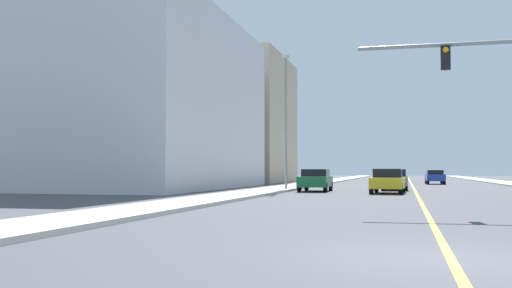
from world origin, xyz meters
TOP-DOWN VIEW (x-y plane):
  - ground at (0.00, 42.00)m, footprint 192.00×192.00m
  - sidewalk_left at (-9.26, 42.00)m, footprint 2.70×168.00m
  - lane_marking_center at (0.00, 42.00)m, footprint 0.16×144.00m
  - building_left_near at (-21.43, 32.43)m, footprint 15.83×23.87m
  - building_left_far at (-18.67, 54.37)m, footprint 10.31×15.65m
  - street_lamp at (-8.40, 29.03)m, footprint 0.56×0.28m
  - car_green at (-6.36, 28.67)m, footprint 1.95×4.41m
  - car_gray at (-1.37, 32.49)m, footprint 1.82×4.63m
  - car_yellow at (-1.65, 26.36)m, footprint 2.06×4.24m
  - car_blue at (2.27, 51.07)m, footprint 1.81×4.49m

SIDE VIEW (x-z plane):
  - ground at x=0.00m, z-range 0.00..0.00m
  - lane_marking_center at x=0.00m, z-range 0.00..0.01m
  - sidewalk_left at x=-9.26m, z-range 0.00..0.15m
  - car_blue at x=2.27m, z-range 0.03..1.43m
  - car_yellow at x=-1.65m, z-range 0.01..1.49m
  - car_gray at x=-1.37m, z-range 0.03..1.49m
  - car_green at x=-6.36m, z-range 0.04..1.50m
  - street_lamp at x=-8.40m, z-range 0.58..9.63m
  - building_left_near at x=-21.43m, z-range 0.00..13.15m
  - building_left_far at x=-18.67m, z-range 0.00..14.06m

